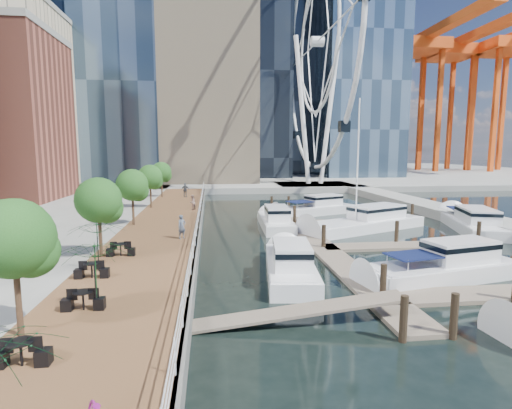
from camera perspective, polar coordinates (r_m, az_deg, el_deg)
name	(u,v)px	position (r m, az deg, el deg)	size (l,w,h in m)	color
ground	(310,289)	(21.25, 7.78, -11.87)	(520.00, 520.00, 0.00)	black
boardwalk	(165,228)	(35.22, -12.89, -3.26)	(6.00, 60.00, 1.00)	brown
seawall	(200,227)	(35.02, -8.00, -3.20)	(0.25, 60.00, 1.00)	#595954
land_far	(227,172)	(121.66, -4.20, 4.63)	(200.00, 114.00, 1.00)	gray
breakwater	(447,213)	(47.15, 25.63, -1.07)	(4.00, 60.00, 1.00)	gray
pier	(314,186)	(74.17, 8.35, 2.57)	(14.00, 12.00, 1.00)	gray
railing	(199,215)	(34.84, -8.19, -1.55)	(0.10, 60.00, 1.05)	white
floating_docks	(378,235)	(32.80, 17.04, -4.23)	(16.00, 34.00, 2.60)	#6D6051
ferris_wheel	(317,42)	(76.23, 8.75, 21.96)	(5.80, 45.60, 47.80)	white
port_cranes	(452,107)	(136.72, 26.25, 12.39)	(40.00, 52.00, 38.00)	#D84C14
street_trees	(132,185)	(34.09, -17.28, 2.66)	(2.60, 42.60, 4.60)	#3F2B1C
cafe_tables	(88,284)	(19.06, -22.87, -10.40)	(2.50, 13.70, 0.74)	black
yacht_foreground	(443,279)	(24.80, 25.11, -9.66)	(2.67, 9.98, 2.15)	silver
pedestrian_near	(182,227)	(28.25, -10.56, -3.14)	(0.61, 0.40, 1.67)	#4F5A6A
pedestrian_mid	(192,202)	(41.59, -9.08, 0.30)	(0.76, 0.59, 1.56)	#926E64
pedestrian_far	(185,190)	(53.29, -10.07, 2.06)	(1.09, 0.45, 1.86)	#363C44
moored_yachts	(370,233)	(36.01, 15.93, -3.93)	(24.08, 34.86, 11.50)	white
cafe_seating	(76,287)	(15.72, -24.33, -10.68)	(5.05, 16.51, 2.69)	#0E351C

